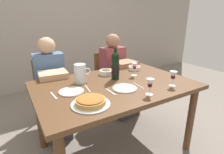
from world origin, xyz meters
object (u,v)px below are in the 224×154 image
object	(u,v)px
wine_bottle	(115,66)
wine_glass_centre	(134,67)
wine_glass_left_diner	(150,84)
dinner_plate_left_setting	(125,88)
chair_left	(50,88)
wine_glass_right_diner	(173,76)
dinner_plate_right_setting	(71,92)
chair_right	(108,77)
dining_table	(115,92)
salad_bowl	(134,68)
baked_tart	(91,101)
diner_right	(117,73)
olive_bowl	(106,72)
diner_left	(52,85)
water_pitcher	(80,75)

from	to	relation	value
wine_bottle	wine_glass_centre	size ratio (longest dim) A/B	2.27
wine_glass_left_diner	dinner_plate_left_setting	xyz separation A→B (m)	(-0.10, 0.21, -0.09)
wine_glass_centre	chair_left	xyz separation A→B (m)	(-0.75, 0.81, -0.37)
wine_glass_right_diner	dinner_plate_right_setting	bearing A→B (deg)	158.07
chair_right	dining_table	bearing A→B (deg)	60.06
salad_bowl	chair_right	bearing A→B (deg)	90.92
chair_left	dining_table	bearing A→B (deg)	120.31
baked_tart	chair_left	world-z (taller)	chair_left
chair_right	diner_right	xyz separation A→B (m)	(0.01, -0.24, 0.12)
wine_bottle	diner_right	world-z (taller)	diner_right
olive_bowl	diner_left	size ratio (longest dim) A/B	0.13
salad_bowl	diner_right	bearing A→B (deg)	89.62
chair_right	dinner_plate_left_setting	bearing A→B (deg)	63.95
wine_bottle	dinner_plate_right_setting	world-z (taller)	wine_bottle
wine_glass_centre	water_pitcher	bearing A→B (deg)	170.56
wine_glass_right_diner	water_pitcher	bearing A→B (deg)	142.97
baked_tart	diner_right	distance (m)	1.29
wine_glass_right_diner	diner_left	xyz separation A→B (m)	(-0.88, 1.00, -0.25)
dinner_plate_right_setting	chair_left	distance (m)	0.93
wine_bottle	wine_glass_left_diner	distance (m)	0.48
salad_bowl	diner_right	distance (m)	0.43
water_pitcher	dinner_plate_right_setting	distance (m)	0.25
salad_bowl	diner_left	size ratio (longest dim) A/B	0.12
diner_right	dinner_plate_right_setting	bearing A→B (deg)	32.71
dinner_plate_right_setting	dining_table	bearing A→B (deg)	-1.06
baked_tart	chair_right	bearing A→B (deg)	55.01
salad_bowl	wine_glass_centre	world-z (taller)	wine_glass_centre
diner_right	olive_bowl	bearing A→B (deg)	40.13
olive_bowl	wine_glass_right_diner	bearing A→B (deg)	-60.22
dinner_plate_left_setting	diner_left	bearing A→B (deg)	119.07
baked_tart	diner_left	size ratio (longest dim) A/B	0.25
salad_bowl	olive_bowl	xyz separation A→B (m)	(-0.39, 0.01, 0.00)
olive_bowl	wine_glass_right_diner	distance (m)	0.72
diner_left	diner_right	distance (m)	0.92
baked_tart	salad_bowl	bearing A→B (deg)	33.81
wine_bottle	diner_right	size ratio (longest dim) A/B	0.28
wine_bottle	wine_glass_right_diner	distance (m)	0.57
dining_table	diner_right	xyz separation A→B (m)	(0.46, 0.67, -0.05)
wine_bottle	water_pitcher	size ratio (longest dim) A/B	1.75
wine_glass_right_diner	diner_left	distance (m)	1.36
dining_table	chair_left	size ratio (longest dim) A/B	1.72
olive_bowl	dinner_plate_left_setting	world-z (taller)	olive_bowl
dinner_plate_left_setting	chair_left	size ratio (longest dim) A/B	0.25
water_pitcher	olive_bowl	distance (m)	0.36
baked_tart	diner_left	bearing A→B (deg)	94.12
salad_bowl	wine_glass_left_diner	xyz separation A→B (m)	(-0.35, -0.65, 0.07)
dining_table	diner_right	bearing A→B (deg)	55.49
salad_bowl	dinner_plate_right_setting	world-z (taller)	salad_bowl
dinner_plate_right_setting	salad_bowl	bearing A→B (deg)	16.71
water_pitcher	salad_bowl	bearing A→B (deg)	6.58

